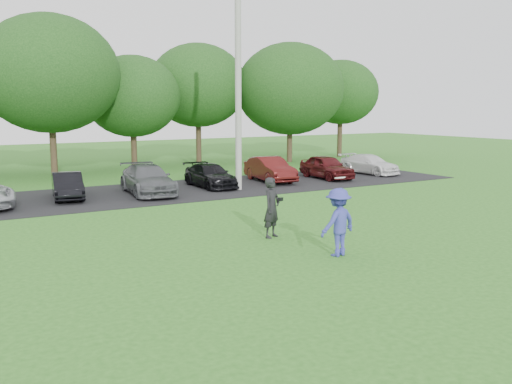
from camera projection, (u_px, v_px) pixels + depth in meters
ground at (330, 263)px, 13.84m from camera, size 100.00×100.00×0.00m
parking_lot at (144, 193)px, 24.86m from camera, size 32.00×6.50×0.03m
utility_pole at (238, 79)px, 25.14m from camera, size 0.28×0.28×9.92m
frisbee_player at (338, 222)px, 14.43m from camera, size 1.22×0.83×2.03m
camera_bystander at (272, 208)px, 16.45m from camera, size 0.76×0.66×1.75m
parked_cars at (138, 180)px, 24.64m from camera, size 28.50×4.89×1.24m
tree_row at (109, 86)px, 33.18m from camera, size 42.39×9.85×8.64m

